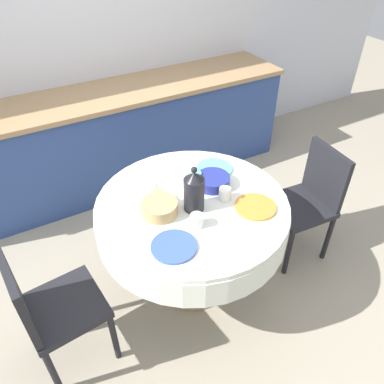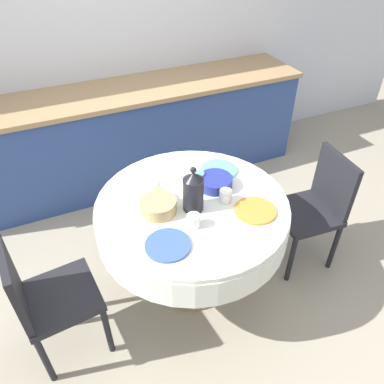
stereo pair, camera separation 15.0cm
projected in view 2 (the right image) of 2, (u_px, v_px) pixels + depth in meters
The scene contains 17 objects.
ground_plane at pixel (192, 285), 2.67m from camera, with size 12.00×12.00×0.00m, color #9E937F.
wall_back at pixel (106, 29), 3.14m from camera, with size 7.00×0.05×2.60m.
kitchen_counter at pixel (128, 136), 3.42m from camera, with size 3.24×0.64×0.90m.
dining_table at pixel (192, 219), 2.27m from camera, with size 1.15×1.15×0.77m.
chair_left at pixel (316, 205), 2.60m from camera, with size 0.43×0.43×0.87m.
chair_right at pixel (45, 296), 2.01m from camera, with size 0.44×0.44×0.87m.
plate_near_left at pixel (168, 245), 1.92m from camera, with size 0.24×0.24×0.01m, color #3856AD.
cup_near_left at pixel (194, 221), 2.02m from camera, with size 0.07×0.07×0.08m, color white.
plate_near_right at pixel (255, 210), 2.13m from camera, with size 0.24×0.24×0.01m, color orange.
cup_near_right at pixel (225, 196), 2.18m from camera, with size 0.07×0.07×0.08m, color white.
plate_far_left at pixel (139, 185), 2.31m from camera, with size 0.24×0.24×0.01m, color white.
cup_far_left at pixel (159, 195), 2.19m from camera, with size 0.07×0.07×0.08m, color #DBB766.
plate_far_right at pixel (219, 170), 2.44m from camera, with size 0.24×0.24×0.01m, color #60BCB7.
cup_far_right at pixel (198, 178), 2.32m from camera, with size 0.07×0.07×0.08m, color #5BA39E.
coffee_carafe at pixel (193, 191), 2.08m from camera, with size 0.12×0.12×0.29m.
bread_basket at pixel (158, 206), 2.11m from camera, with size 0.21×0.21×0.08m, color tan.
fruit_bowl at pixel (215, 182), 2.30m from camera, with size 0.21×0.21×0.07m, color navy.
Camera 2 is at (-0.68, -1.53, 2.18)m, focal length 35.00 mm.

